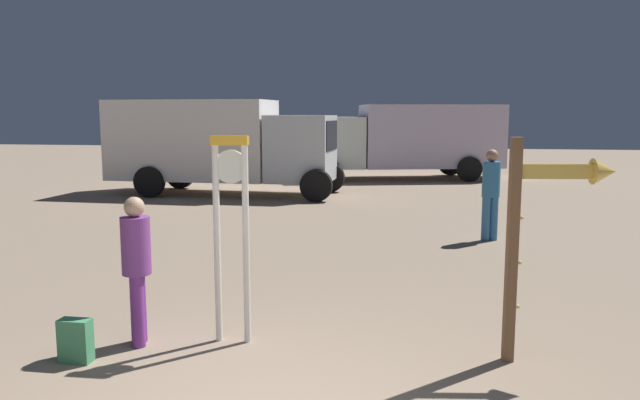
# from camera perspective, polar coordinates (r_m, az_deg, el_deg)

# --- Properties ---
(standing_clock) EXTENTS (0.40, 0.11, 2.21)m
(standing_clock) POSITION_cam_1_polar(r_m,az_deg,el_deg) (6.53, -8.21, -1.88)
(standing_clock) COLOR white
(standing_clock) RESTS_ON ground_plane
(arrow_sign) EXTENTS (1.01, 0.31, 2.21)m
(arrow_sign) POSITION_cam_1_polar(r_m,az_deg,el_deg) (6.30, 20.36, -1.25)
(arrow_sign) COLOR brown
(arrow_sign) RESTS_ON ground_plane
(person_near_clock) EXTENTS (0.30, 0.30, 1.58)m
(person_near_clock) POSITION_cam_1_polar(r_m,az_deg,el_deg) (6.74, -16.60, -5.60)
(person_near_clock) COLOR #76318C
(person_near_clock) RESTS_ON ground_plane
(backpack) EXTENTS (0.31, 0.20, 0.43)m
(backpack) POSITION_cam_1_polar(r_m,az_deg,el_deg) (6.66, -21.63, -12.01)
(backpack) COLOR #428F5F
(backpack) RESTS_ON ground_plane
(person_distant) EXTENTS (0.34, 0.34, 1.76)m
(person_distant) POSITION_cam_1_polar(r_m,az_deg,el_deg) (12.21, 15.51, 0.90)
(person_distant) COLOR teal
(person_distant) RESTS_ON ground_plane
(box_truck_near) EXTENTS (6.99, 2.60, 2.83)m
(box_truck_near) POSITION_cam_1_polar(r_m,az_deg,el_deg) (18.91, -9.50, 5.26)
(box_truck_near) COLOR white
(box_truck_near) RESTS_ON ground_plane
(box_truck_far) EXTENTS (7.37, 4.10, 2.75)m
(box_truck_far) POSITION_cam_1_polar(r_m,az_deg,el_deg) (23.36, 8.53, 5.71)
(box_truck_far) COLOR silver
(box_truck_far) RESTS_ON ground_plane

